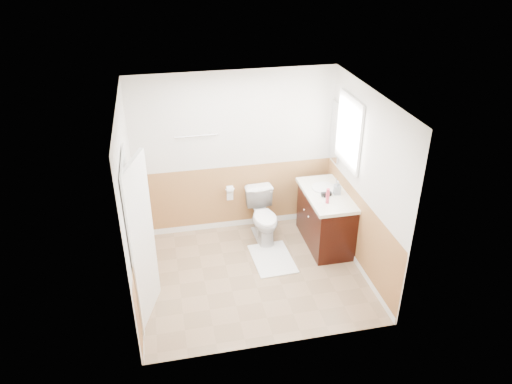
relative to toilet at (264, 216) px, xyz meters
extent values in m
plane|color=#8C7051|center=(-0.35, -0.86, -0.38)|extent=(3.00, 3.00, 0.00)
plane|color=white|center=(-0.35, -0.86, 2.12)|extent=(3.00, 3.00, 0.00)
plane|color=silver|center=(-0.35, 0.44, 0.87)|extent=(3.00, 0.00, 3.00)
plane|color=silver|center=(-0.35, -2.16, 0.87)|extent=(3.00, 0.00, 3.00)
plane|color=silver|center=(-1.85, -0.86, 0.87)|extent=(0.00, 3.00, 3.00)
plane|color=silver|center=(1.15, -0.86, 0.87)|extent=(0.00, 3.00, 3.00)
plane|color=#B27547|center=(-0.35, 0.43, 0.12)|extent=(3.00, 0.00, 3.00)
plane|color=#B27547|center=(-0.35, -2.15, 0.12)|extent=(3.00, 0.00, 3.00)
plane|color=#B27547|center=(-1.84, -0.86, 0.12)|extent=(0.00, 2.60, 2.60)
plane|color=#B27547|center=(1.14, -0.86, 0.12)|extent=(0.00, 2.60, 2.60)
imported|color=white|center=(0.00, 0.00, 0.00)|extent=(0.45, 0.76, 0.76)
cube|color=white|center=(0.00, -0.58, -0.37)|extent=(0.58, 0.82, 0.02)
cube|color=black|center=(0.87, -0.32, 0.02)|extent=(0.55, 1.10, 0.80)
sphere|color=silver|center=(0.57, -0.42, 0.17)|extent=(0.03, 0.03, 0.03)
sphere|color=silver|center=(0.57, -0.22, 0.17)|extent=(0.03, 0.03, 0.03)
cube|color=white|center=(0.86, -0.32, 0.45)|extent=(0.60, 1.15, 0.05)
cylinder|color=white|center=(0.87, -0.17, 0.48)|extent=(0.36, 0.36, 0.02)
cylinder|color=silver|center=(1.05, -0.17, 0.54)|extent=(0.02, 0.02, 0.14)
cylinder|color=#C33247|center=(0.77, -0.58, 0.58)|extent=(0.05, 0.05, 0.22)
imported|color=gray|center=(0.99, -0.37, 0.57)|extent=(0.10, 0.11, 0.21)
cylinder|color=black|center=(0.82, -0.40, 0.51)|extent=(0.14, 0.07, 0.07)
cylinder|color=black|center=(0.79, -0.43, 0.48)|extent=(0.03, 0.03, 0.07)
cube|color=silver|center=(1.13, 0.24, 1.17)|extent=(0.02, 0.35, 0.90)
cube|color=white|center=(1.12, -0.27, 1.37)|extent=(0.04, 0.80, 1.00)
cube|color=white|center=(1.14, -0.27, 1.37)|extent=(0.01, 0.70, 0.90)
cube|color=white|center=(-1.75, -1.31, 0.64)|extent=(0.29, 0.78, 2.04)
cube|color=white|center=(-1.82, -1.31, 0.65)|extent=(0.02, 0.92, 2.10)
sphere|color=silver|center=(-1.69, -0.98, 0.57)|extent=(0.06, 0.06, 0.06)
cylinder|color=silver|center=(-0.90, 0.39, 1.22)|extent=(0.62, 0.02, 0.02)
cylinder|color=silver|center=(-0.45, 0.37, 0.32)|extent=(0.14, 0.02, 0.02)
cylinder|color=white|center=(-0.45, 0.37, 0.32)|extent=(0.10, 0.11, 0.11)
cube|color=white|center=(-0.45, 0.37, 0.21)|extent=(0.10, 0.01, 0.16)
camera|label=1|loc=(-1.41, -6.09, 3.82)|focal=34.14mm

